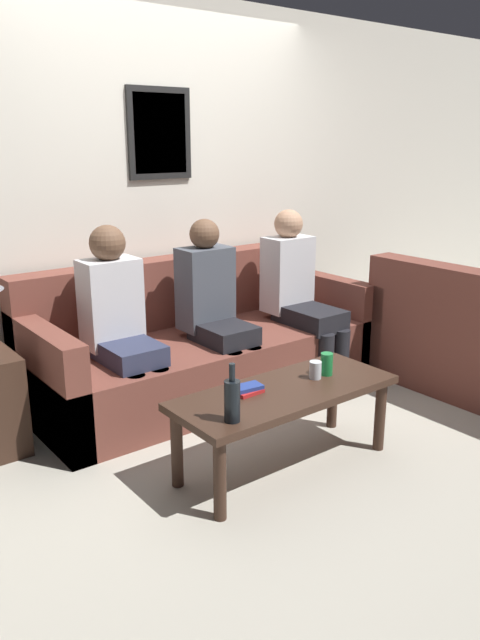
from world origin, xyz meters
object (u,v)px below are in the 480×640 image
coffee_table (285,400)px  drinking_glass (315,370)px  person_middle (215,305)px  person_left (119,320)px  wine_bottle (232,400)px  person_right (299,290)px  couch_main (201,348)px

coffee_table → drinking_glass: drinking_glass is taller
drinking_glass → person_middle: 0.99m
person_left → person_middle: bearing=-3.4°
coffee_table → person_left: 1.13m
wine_bottle → drinking_glass: wine_bottle is taller
drinking_glass → person_left: person_left is taller
coffee_table → person_right: (0.98, 0.96, 0.25)m
coffee_table → couch_main: bearing=77.2°
coffee_table → person_middle: 1.05m
couch_main → person_right: person_right is taller
person_middle → person_right: bearing=-2.0°
person_left → couch_main: bearing=11.1°
couch_main → person_middle: size_ratio=1.99×
couch_main → coffee_table: (-0.26, -1.15, 0.08)m
wine_bottle → person_right: (1.42, 1.10, 0.08)m
person_left → person_middle: person_left is taller
wine_bottle → person_left: 1.17m
coffee_table → person_right: person_right is taller
couch_main → drinking_glass: couch_main is taller
person_left → person_right: size_ratio=1.00×
wine_bottle → person_middle: size_ratio=0.24×
person_left → wine_bottle: bearing=-92.2°
couch_main → person_middle: 0.37m
coffee_table → wine_bottle: 0.49m
person_right → drinking_glass: bearing=-128.6°
drinking_glass → person_left: (-0.62, 1.01, 0.15)m
drinking_glass → person_left: size_ratio=0.08×
person_middle → person_right: 0.72m
wine_bottle → person_middle: person_middle is taller
wine_bottle → drinking_glass: 0.68m
coffee_table → person_right: 1.40m
coffee_table → person_left: (-0.40, 1.03, 0.26)m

